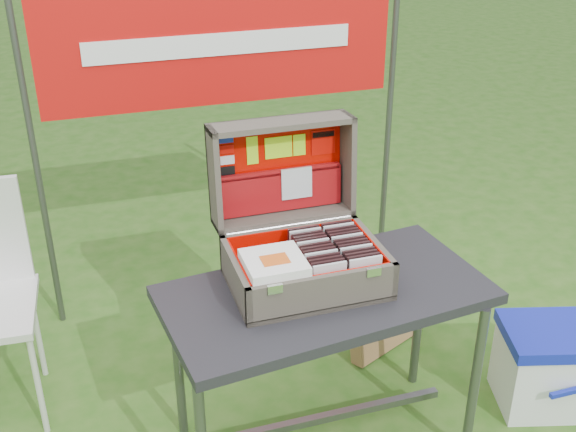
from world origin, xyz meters
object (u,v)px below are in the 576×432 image
object	(u,v)px
cooler	(550,366)
cardboard_box	(385,303)
table	(324,370)
suitcase	(301,213)

from	to	relation	value
cooler	cardboard_box	xyz separation A→B (m)	(-0.48, 0.57, 0.04)
table	cooler	xyz separation A→B (m)	(0.97, -0.06, -0.17)
cardboard_box	suitcase	bearing A→B (deg)	-169.11
suitcase	cardboard_box	bearing A→B (deg)	35.65
suitcase	cooler	distance (m)	1.30
table	suitcase	distance (m)	0.62
suitcase	cooler	world-z (taller)	suitcase
table	cardboard_box	bearing A→B (deg)	39.37
suitcase	cooler	bearing A→B (deg)	-9.88
cooler	table	bearing A→B (deg)	-168.22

